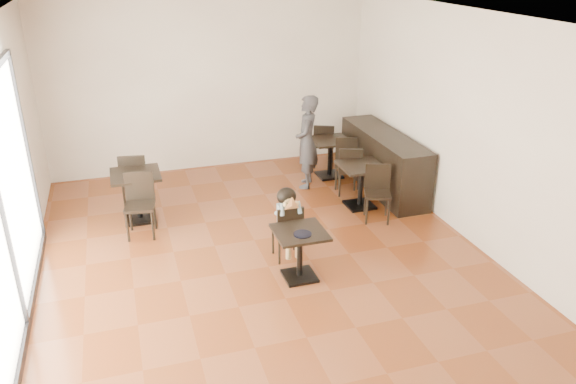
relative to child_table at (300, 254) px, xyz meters
name	(u,v)px	position (x,y,z in m)	size (l,w,h in m)	color
floor	(269,267)	(-0.32, 0.37, -0.34)	(6.00, 8.00, 0.01)	brown
ceiling	(265,19)	(-0.32, 0.37, 2.86)	(6.00, 8.00, 0.01)	white
wall_back	(209,85)	(-0.32, 4.37, 1.26)	(6.00, 0.01, 3.20)	white
wall_front	(442,368)	(-0.32, -3.63, 1.26)	(6.00, 0.01, 3.20)	white
wall_left	(0,182)	(-3.32, 0.37, 1.26)	(0.01, 8.00, 3.20)	white
wall_right	(477,132)	(2.68, 0.37, 1.26)	(0.01, 8.00, 3.20)	white
child_table	(300,254)	(0.00, 0.00, 0.00)	(0.64, 0.64, 0.67)	black
child_chair	(287,231)	(0.00, 0.55, 0.07)	(0.36, 0.36, 0.81)	black
child	(287,224)	(0.00, 0.55, 0.17)	(0.36, 0.51, 1.02)	slate
plate	(302,234)	(0.00, -0.10, 0.34)	(0.23, 0.23, 0.01)	black
pizza_slice	(291,204)	(0.00, 0.36, 0.55)	(0.24, 0.18, 0.05)	tan
adult_patron	(307,142)	(1.08, 2.87, 0.48)	(0.60, 0.39, 1.64)	#3A3A3F
cafe_table_mid	(361,186)	(1.64, 1.78, 0.03)	(0.69, 0.69, 0.73)	black
cafe_table_left	(138,197)	(-1.86, 2.35, 0.05)	(0.74, 0.74, 0.78)	black
cafe_table_back	(330,158)	(1.65, 3.17, 0.02)	(0.68, 0.68, 0.72)	black
chair_mid_a	(350,170)	(1.68, 2.33, 0.10)	(0.39, 0.39, 0.87)	black
chair_mid_b	(378,194)	(1.68, 1.23, 0.10)	(0.39, 0.39, 0.87)	black
chair_left_a	(135,179)	(-1.86, 2.90, 0.13)	(0.42, 0.42, 0.94)	black
chair_left_b	(140,206)	(-1.86, 1.80, 0.13)	(0.42, 0.42, 0.94)	black
chair_back_a	(324,145)	(1.73, 3.72, 0.09)	(0.39, 0.39, 0.86)	black
chair_back_b	(346,164)	(1.73, 2.62, 0.09)	(0.39, 0.39, 0.86)	black
service_counter	(383,161)	(2.33, 2.37, 0.16)	(0.60, 2.40, 1.00)	black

